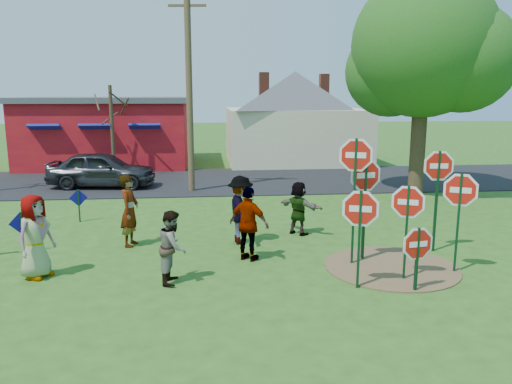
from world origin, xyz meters
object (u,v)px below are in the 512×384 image
person_b (130,211)px  leafy_tree (427,53)px  stop_sign_a (360,217)px  stop_sign_d (438,175)px  person_a (35,236)px  utility_pole (189,83)px  suv (102,169)px  stop_sign_c (408,211)px  stop_sign_b (355,169)px

person_b → leafy_tree: 13.23m
stop_sign_a → leafy_tree: (5.53, 9.58, 4.10)m
stop_sign_d → person_a: bearing=-169.4°
utility_pole → person_a: bearing=-108.1°
stop_sign_a → stop_sign_d: 3.63m
suv → leafy_tree: bearing=-95.7°
stop_sign_a → person_b: stop_sign_a is taller
stop_sign_d → suv: (-10.56, 10.14, -1.22)m
leafy_tree → person_a: bearing=-146.8°
stop_sign_a → suv: stop_sign_a is taller
stop_sign_c → suv: size_ratio=0.49×
leafy_tree → stop_sign_c: bearing=-115.3°
stop_sign_a → person_a: (-7.07, 1.35, -0.60)m
stop_sign_c → suv: (-8.97, 12.07, -0.75)m
stop_sign_c → utility_pole: 12.33m
stop_sign_d → leafy_tree: bearing=74.4°
stop_sign_a → suv: (-7.79, 12.43, -0.74)m
person_b → leafy_tree: leafy_tree is taller
stop_sign_a → stop_sign_c: 1.24m
stop_sign_a → stop_sign_b: (0.32, 1.50, 0.81)m
stop_sign_d → person_b: bearing=176.0°
suv → person_b: bearing=-157.9°
utility_pole → suv: bearing=163.0°
suv → leafy_tree: (13.32, -2.86, 4.84)m
stop_sign_c → person_b: stop_sign_c is taller
person_a → leafy_tree: bearing=-28.8°
person_b → stop_sign_c: bearing=-105.5°
suv → utility_pole: utility_pole is taller
person_a → person_b: (1.76, 2.24, 0.02)m
stop_sign_c → stop_sign_b: bearing=152.5°
suv → leafy_tree: 14.46m
stop_sign_b → stop_sign_d: stop_sign_b is taller
stop_sign_a → leafy_tree: size_ratio=0.26×
stop_sign_d → suv: stop_sign_d is taller
stop_sign_b → stop_sign_c: size_ratio=1.42×
stop_sign_b → utility_pole: size_ratio=0.38×
person_b → leafy_tree: bearing=-50.1°
stop_sign_d → suv: size_ratio=0.61×
stop_sign_b → utility_pole: 10.79m
suv → stop_sign_c: bearing=-137.0°
stop_sign_a → stop_sign_c: stop_sign_c is taller
person_b → utility_pole: size_ratio=0.23×
suv → stop_sign_d: bearing=-127.5°
stop_sign_a → utility_pole: size_ratio=0.26×
stop_sign_c → stop_sign_a: bearing=-137.6°
stop_sign_b → utility_pole: bearing=132.0°
stop_sign_b → suv: 13.70m
stop_sign_a → person_a: bearing=-173.0°
stop_sign_b → stop_sign_d: (2.45, 0.79, -0.33)m
stop_sign_a → person_b: size_ratio=1.16×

